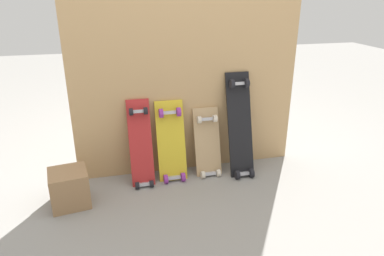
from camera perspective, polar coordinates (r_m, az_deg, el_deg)
ground_plane at (r=2.92m, az=-0.33°, el=-6.79°), size 12.00×12.00×0.00m
plywood_wall_panel at (r=2.69m, az=-0.72°, el=10.25°), size 1.76×0.04×1.72m
skateboard_red at (r=2.68m, az=-8.22°, el=-3.19°), size 0.17×0.27×0.70m
skateboard_yellow at (r=2.72m, az=-3.33°, el=-2.76°), size 0.22×0.24×0.66m
skateboard_natural at (r=2.80m, az=2.55°, el=-2.95°), size 0.20×0.23×0.59m
skateboard_black at (r=2.79m, az=7.80°, el=-0.15°), size 0.19×0.31×0.85m
wooden_crate at (r=2.58m, az=-19.18°, el=-9.12°), size 0.28×0.28×0.25m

